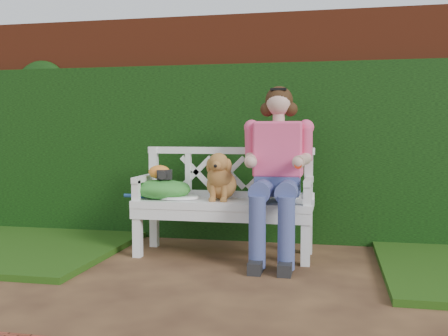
# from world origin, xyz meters

# --- Properties ---
(ground) EXTENTS (60.00, 60.00, 0.00)m
(ground) POSITION_xyz_m (0.00, 0.00, 0.00)
(ground) COLOR #332016
(brick_wall) EXTENTS (10.00, 0.30, 2.20)m
(brick_wall) POSITION_xyz_m (0.00, 1.90, 1.10)
(brick_wall) COLOR maroon
(brick_wall) RESTS_ON ground
(ivy_hedge) EXTENTS (10.00, 0.18, 1.70)m
(ivy_hedge) POSITION_xyz_m (0.00, 1.68, 0.85)
(ivy_hedge) COLOR #18480F
(ivy_hedge) RESTS_ON ground
(garden_bench) EXTENTS (1.63, 0.75, 0.48)m
(garden_bench) POSITION_xyz_m (-0.17, 0.99, 0.24)
(garden_bench) COLOR white
(garden_bench) RESTS_ON ground
(seated_woman) EXTENTS (0.83, 0.96, 1.42)m
(seated_woman) POSITION_xyz_m (0.29, 0.97, 0.71)
(seated_woman) COLOR #FF2C61
(seated_woman) RESTS_ON ground
(dog) EXTENTS (0.30, 0.39, 0.41)m
(dog) POSITION_xyz_m (-0.19, 0.97, 0.68)
(dog) COLOR olive
(dog) RESTS_ON garden_bench
(tennis_racket) EXTENTS (0.73, 0.36, 0.03)m
(tennis_racket) POSITION_xyz_m (-0.60, 0.96, 0.50)
(tennis_racket) COLOR silver
(tennis_racket) RESTS_ON garden_bench
(green_bag) EXTENTS (0.56, 0.47, 0.17)m
(green_bag) POSITION_xyz_m (-0.71, 0.95, 0.56)
(green_bag) COLOR #308B28
(green_bag) RESTS_ON garden_bench
(camera_item) EXTENTS (0.14, 0.12, 0.08)m
(camera_item) POSITION_xyz_m (-0.68, 0.94, 0.69)
(camera_item) COLOR black
(camera_item) RESTS_ON green_bag
(baseball_glove) EXTENTS (0.22, 0.18, 0.12)m
(baseball_glove) POSITION_xyz_m (-0.74, 0.96, 0.71)
(baseball_glove) COLOR orange
(baseball_glove) RESTS_ON green_bag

